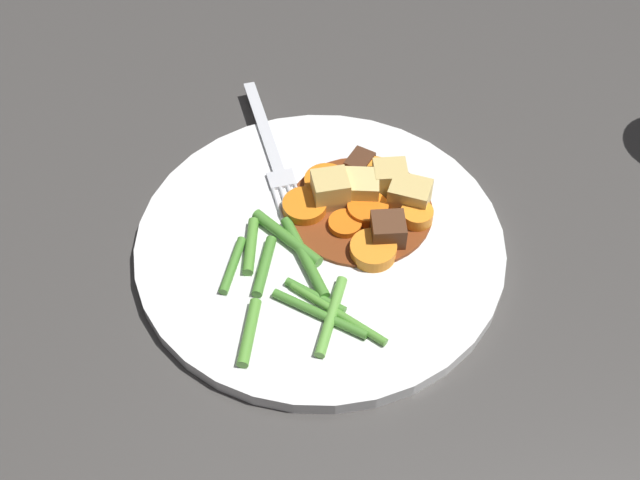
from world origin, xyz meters
The scene contains 27 objects.
ground_plane centered at (0.00, 0.00, 0.00)m, with size 3.00×3.00×0.00m, color #423F3D.
dinner_plate centered at (0.00, 0.00, 0.01)m, with size 0.29×0.29×0.01m, color white.
stew_sauce centered at (0.04, -0.01, 0.01)m, with size 0.12×0.12×0.00m, color brown.
carrot_slice_0 centered at (0.05, 0.02, 0.02)m, with size 0.04×0.04×0.01m, color orange.
carrot_slice_1 centered at (0.04, -0.02, 0.02)m, with size 0.03×0.03×0.01m, color orange.
carrot_slice_2 centered at (0.05, -0.06, 0.02)m, with size 0.03×0.03×0.01m, color orange.
carrot_slice_3 centered at (0.01, -0.04, 0.02)m, with size 0.04×0.04×0.01m, color orange.
carrot_slice_4 centered at (0.08, -0.01, 0.02)m, with size 0.03×0.03×0.01m, color orange.
carrot_slice_5 centered at (0.02, 0.03, 0.02)m, with size 0.04×0.04×0.01m, color orange.
carrot_slice_6 centered at (0.02, -0.01, 0.02)m, with size 0.03×0.03×0.01m, color orange.
potato_chunk_0 centered at (0.05, -0.01, 0.02)m, with size 0.03×0.03×0.02m, color #E5CC7A.
potato_chunk_1 centered at (0.08, -0.02, 0.02)m, with size 0.03×0.02×0.02m, color #DBBC6B.
potato_chunk_2 centered at (0.04, 0.01, 0.03)m, with size 0.03×0.03×0.03m, color #DBBC6B.
potato_chunk_3 centered at (0.07, -0.04, 0.02)m, with size 0.03×0.02×0.02m, color #DBBC6B.
meat_chunk_0 centered at (0.08, 0.01, 0.02)m, with size 0.02×0.02×0.02m, color #4C2B19.
meat_chunk_1 centered at (0.03, -0.05, 0.02)m, with size 0.03×0.02×0.02m, color #56331E.
green_bean_0 centered at (-0.06, -0.04, 0.02)m, with size 0.01×0.01×0.07m, color #66AD42.
green_bean_1 centered at (-0.01, 0.02, 0.02)m, with size 0.01×0.01×0.07m, color #4C8E33.
green_bean_2 centered at (-0.05, -0.05, 0.02)m, with size 0.01×0.01×0.08m, color #599E38.
green_bean_3 centered at (-0.02, 0.00, 0.02)m, with size 0.01×0.01×0.08m, color #4C8E33.
green_bean_4 centered at (-0.06, 0.04, 0.02)m, with size 0.01×0.01×0.05m, color #4C8E33.
green_bean_5 centered at (-0.10, 0.00, 0.02)m, with size 0.01×0.01×0.05m, color #599E38.
green_bean_6 centered at (-0.05, -0.02, 0.02)m, with size 0.01×0.01×0.05m, color #4C8E33.
green_bean_7 centered at (-0.03, 0.04, 0.02)m, with size 0.01×0.01×0.05m, color #599E38.
green_bean_8 centered at (-0.05, 0.02, 0.02)m, with size 0.01×0.01×0.05m, color #4C8E33.
green_bean_9 centered at (-0.06, -0.04, 0.02)m, with size 0.01×0.01×0.08m, color #4C8E33.
fork centered at (0.06, 0.08, 0.01)m, with size 0.13×0.14×0.00m.
Camera 1 is at (-0.36, -0.20, 0.51)m, focal length 47.03 mm.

